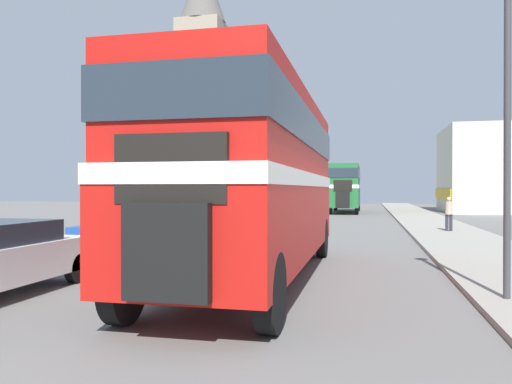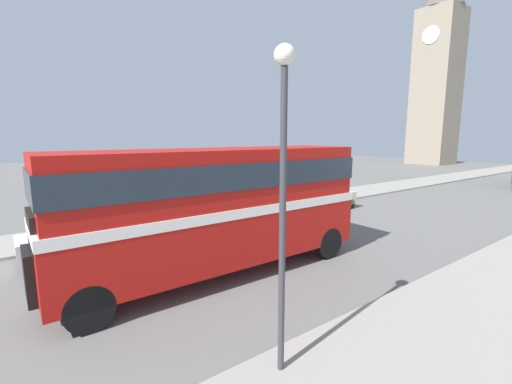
% 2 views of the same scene
% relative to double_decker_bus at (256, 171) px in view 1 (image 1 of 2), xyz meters
% --- Properties ---
extents(ground_plane, '(120.00, 120.00, 0.00)m').
position_rel_double_decker_bus_xyz_m(ground_plane, '(-0.71, -0.15, -2.46)').
color(ground_plane, slate).
extents(double_decker_bus, '(2.57, 10.33, 4.09)m').
position_rel_double_decker_bus_xyz_m(double_decker_bus, '(0.00, 0.00, 0.00)').
color(double_decker_bus, '#B2140F').
rests_on(double_decker_bus, ground_plane).
extents(bus_distant, '(2.41, 9.43, 4.07)m').
position_rel_double_decker_bus_xyz_m(bus_distant, '(0.59, 32.94, -0.02)').
color(bus_distant, '#1E602D').
rests_on(bus_distant, ground_plane).
extents(car_parked_mid, '(1.74, 4.52, 1.45)m').
position_rel_double_decker_bus_xyz_m(car_parked_mid, '(-4.54, 3.17, -1.70)').
color(car_parked_mid, '#1E479E').
rests_on(car_parked_mid, ground_plane).
extents(car_parked_far, '(1.75, 3.95, 1.53)m').
position_rel_double_decker_bus_xyz_m(car_parked_far, '(-4.67, 10.25, -1.67)').
color(car_parked_far, beige).
rests_on(car_parked_far, ground_plane).
extents(pedestrian_walking, '(0.32, 0.32, 1.56)m').
position_rel_double_decker_bus_xyz_m(pedestrian_walking, '(6.11, 13.21, -1.45)').
color(pedestrian_walking, '#282833').
rests_on(pedestrian_walking, sidewalk_right).
extents(street_lamp, '(0.36, 0.36, 5.86)m').
position_rel_double_decker_bus_xyz_m(street_lamp, '(4.86, -1.51, 1.50)').
color(street_lamp, '#38383D').
rests_on(street_lamp, sidewalk_right).
extents(church_tower, '(6.03, 6.03, 32.67)m').
position_rel_double_decker_bus_xyz_m(church_tower, '(-18.48, 50.74, 14.20)').
color(church_tower, gray).
rests_on(church_tower, ground_plane).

